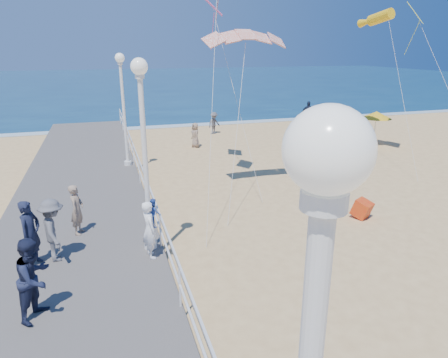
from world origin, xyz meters
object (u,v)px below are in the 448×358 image
object	(u,v)px
beach_walker_c	(195,135)
beach_umbrella	(376,115)
beach_chair_right	(340,129)
spectator_2	(53,230)
beach_walker_a	(214,123)
spectator_7	(34,278)
lamp_post_mid	(144,138)
spectator_0	(31,233)
toddler_held	(154,212)
beach_walker_b	(308,113)
box_kite	(362,210)
beach_chair_left	(343,143)
spectator_6	(77,209)
lamp_post_far	(123,99)
woman_holding_toddler	(150,230)

from	to	relation	value
beach_walker_c	beach_umbrella	world-z (taller)	beach_umbrella
beach_umbrella	beach_chair_right	world-z (taller)	beach_umbrella
spectator_2	beach_walker_a	size ratio (longest dim) A/B	1.13
spectator_7	beach_walker_a	bearing A→B (deg)	2.79
lamp_post_mid	spectator_0	bearing A→B (deg)	-179.58
toddler_held	spectator_7	distance (m)	3.47
spectator_0	beach_walker_b	xyz separation A→B (m)	(17.81, 17.86, -0.36)
beach_walker_b	box_kite	size ratio (longest dim) A/B	3.18
toddler_held	box_kite	world-z (taller)	toddler_held
beach_walker_c	beach_chair_left	xyz separation A→B (m)	(8.98, -2.42, -0.57)
spectator_2	beach_umbrella	size ratio (longest dim) A/B	0.82
beach_walker_a	lamp_post_mid	bearing A→B (deg)	-139.47
beach_walker_c	beach_umbrella	xyz separation A→B (m)	(11.09, -2.64, 1.14)
spectator_6	beach_chair_right	size ratio (longest dim) A/B	2.89
lamp_post_far	woman_holding_toddler	world-z (taller)	lamp_post_far
spectator_7	beach_umbrella	xyz separation A→B (m)	(18.20, 12.97, 0.59)
lamp_post_mid	beach_walker_b	xyz separation A→B (m)	(14.72, 17.83, -2.71)
lamp_post_far	spectator_0	world-z (taller)	lamp_post_far
lamp_post_far	beach_umbrella	size ratio (longest dim) A/B	2.49
beach_walker_b	spectator_0	bearing A→B (deg)	83.25
spectator_6	beach_umbrella	distance (m)	19.69
box_kite	spectator_0	bearing A→B (deg)	154.08
spectator_2	beach_walker_c	xyz separation A→B (m)	(6.96, 13.13, -0.51)
beach_umbrella	beach_chair_left	size ratio (longest dim) A/B	3.89
spectator_2	beach_chair_left	size ratio (longest dim) A/B	3.20
spectator_7	beach_walker_c	xyz separation A→B (m)	(7.11, 15.61, -0.55)
spectator_6	beach_chair_left	size ratio (longest dim) A/B	2.89
beach_walker_a	box_kite	distance (m)	16.09
box_kite	beach_umbrella	bearing A→B (deg)	21.31
lamp_post_mid	spectator_7	world-z (taller)	lamp_post_mid
beach_walker_a	beach_umbrella	distance (m)	10.92
spectator_6	beach_walker_a	distance (m)	17.51
spectator_2	beach_walker_c	size ratio (longest dim) A/B	1.14
beach_walker_a	box_kite	world-z (taller)	beach_walker_a
beach_walker_b	beach_walker_c	world-z (taller)	beach_walker_b
spectator_0	beach_chair_left	distance (m)	19.74
beach_umbrella	spectator_7	bearing A→B (deg)	-144.52
spectator_0	toddler_held	bearing A→B (deg)	-67.79
lamp_post_far	beach_walker_a	size ratio (longest dim) A/B	3.40
beach_walker_c	beach_umbrella	bearing A→B (deg)	66.59
toddler_held	beach_chair_right	distance (m)	21.72
spectator_0	beach_walker_b	distance (m)	25.22
spectator_2	beach_umbrella	distance (m)	20.89
beach_walker_a	beach_walker_c	world-z (taller)	beach_walker_a
woman_holding_toddler	beach_walker_b	distance (m)	23.56
beach_chair_left	toddler_held	bearing A→B (deg)	-140.00
toddler_held	spectator_6	size ratio (longest dim) A/B	0.50
toddler_held	spectator_2	distance (m)	2.71
box_kite	beach_umbrella	world-z (taller)	beach_umbrella
beach_chair_right	lamp_post_mid	bearing A→B (deg)	-136.92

